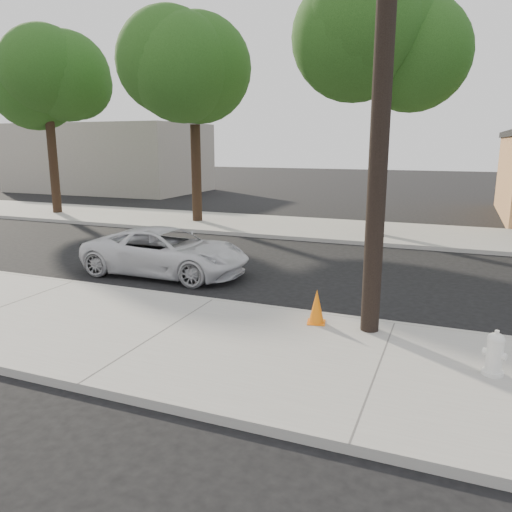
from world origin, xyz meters
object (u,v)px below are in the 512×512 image
at_px(police_cruiser, 166,252).
at_px(fire_hydrant, 495,355).
at_px(utility_pole, 383,76).
at_px(traffic_cone, 317,307).

xyz_separation_m(police_cruiser, fire_hydrant, (8.12, -3.77, -0.18)).
bearing_deg(police_cruiser, utility_pole, -113.52).
height_order(police_cruiser, traffic_cone, police_cruiser).
xyz_separation_m(fire_hydrant, traffic_cone, (-3.09, 1.17, 0.01)).
xyz_separation_m(utility_pole, police_cruiser, (-6.06, 2.60, -4.05)).
xyz_separation_m(police_cruiser, traffic_cone, (5.02, -2.61, -0.17)).
height_order(utility_pole, traffic_cone, utility_pole).
height_order(utility_pole, police_cruiser, utility_pole).
xyz_separation_m(utility_pole, traffic_cone, (-1.03, -0.01, -4.22)).
relative_size(utility_pole, fire_hydrant, 13.53).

